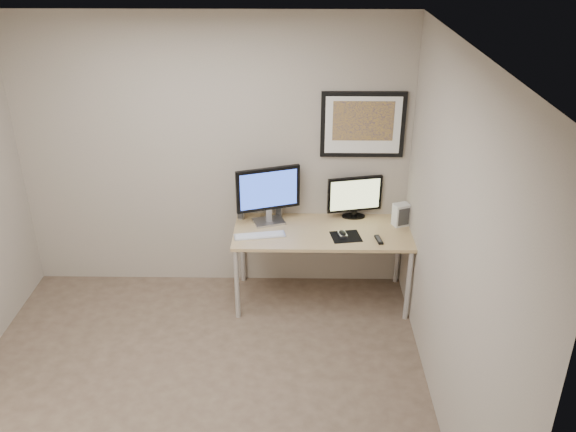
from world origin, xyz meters
name	(u,v)px	position (x,y,z in m)	size (l,w,h in m)	color
floor	(195,397)	(0.00, 0.00, 0.00)	(3.60, 3.60, 0.00)	#4B3B2F
room	(189,175)	(0.00, 0.45, 1.64)	(3.60, 3.60, 3.60)	white
desk	(322,237)	(1.00, 1.35, 0.66)	(1.60, 0.70, 0.73)	#A37A4E
framed_art	(363,125)	(1.35, 1.68, 1.62)	(0.75, 0.04, 0.60)	black
monitor_large	(268,193)	(0.51, 1.50, 1.03)	(0.57, 0.27, 0.54)	#A6A7AB
monitor_tv	(355,196)	(1.30, 1.63, 0.95)	(0.51, 0.16, 0.41)	black
speaker_left	(241,210)	(0.24, 1.59, 0.81)	(0.07, 0.07, 0.17)	#A6A7AB
speaker_right	(279,207)	(0.60, 1.66, 0.81)	(0.07, 0.07, 0.16)	#A6A7AB
keyboard	(259,235)	(0.44, 1.23, 0.74)	(0.46, 0.12, 0.02)	silver
mousepad	(346,237)	(1.21, 1.24, 0.73)	(0.26, 0.23, 0.00)	black
mouse	(342,233)	(1.18, 1.26, 0.75)	(0.06, 0.11, 0.04)	black
remote	(379,239)	(1.49, 1.17, 0.74)	(0.04, 0.16, 0.02)	black
fan_unit	(401,215)	(1.72, 1.47, 0.84)	(0.14, 0.10, 0.21)	silver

